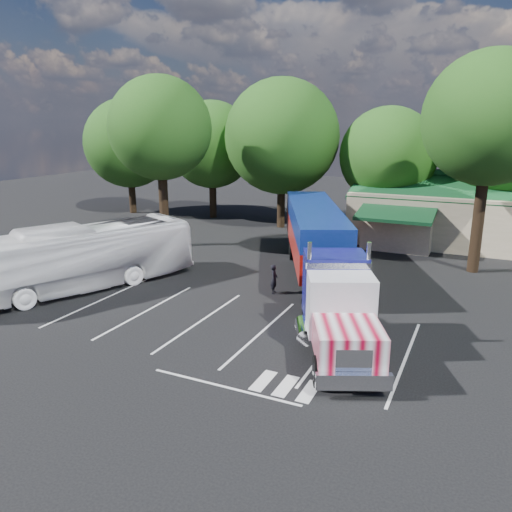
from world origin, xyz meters
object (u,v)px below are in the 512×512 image
at_px(semi_truck, 319,246).
at_px(tour_bus, 79,258).
at_px(woman, 274,279).
at_px(bicycle, 325,250).
at_px(silver_sedan, 387,235).

distance_m(semi_truck, tour_bus, 13.60).
bearing_deg(semi_truck, tour_bus, -179.60).
relative_size(woman, bicycle, 0.93).
xyz_separation_m(semi_truck, woman, (-2.01, -1.69, -1.74)).
height_order(semi_truck, tour_bus, semi_truck).
xyz_separation_m(semi_truck, tour_bus, (-12.34, -5.66, -0.71)).
height_order(woman, tour_bus, tour_bus).
height_order(bicycle, silver_sedan, silver_sedan).
bearing_deg(tour_bus, bicycle, 74.70).
relative_size(semi_truck, tour_bus, 1.56).
height_order(semi_truck, silver_sedan, semi_truck).
bearing_deg(woman, bicycle, -13.41).
distance_m(tour_bus, silver_sedan, 23.30).
relative_size(semi_truck, bicycle, 11.77).
relative_size(bicycle, tour_bus, 0.13).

